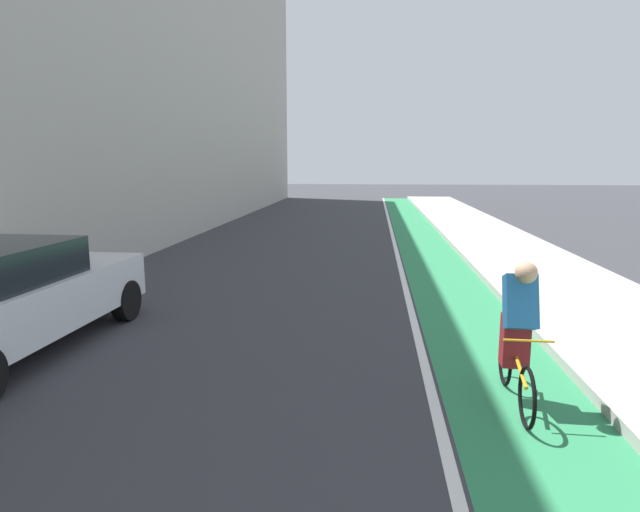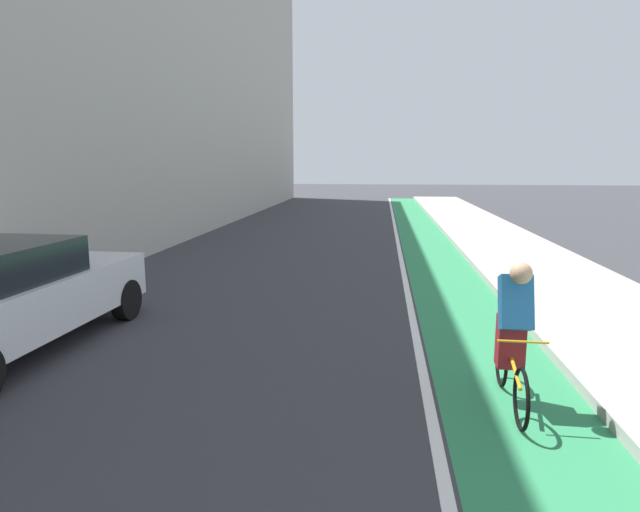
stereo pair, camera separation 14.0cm
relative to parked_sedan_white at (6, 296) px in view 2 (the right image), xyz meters
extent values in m
plane|color=#38383D|center=(3.11, 8.38, -0.79)|extent=(97.56, 97.56, 0.00)
cube|color=#2D8451|center=(6.48, 10.38, -0.78)|extent=(1.60, 44.34, 0.00)
cube|color=white|center=(5.58, 10.38, -0.78)|extent=(0.12, 44.34, 0.00)
cube|color=#A8A59E|center=(8.76, 10.38, -0.72)|extent=(2.97, 44.34, 0.14)
cube|color=#B2ADA3|center=(-2.85, 10.38, 6.23)|extent=(3.00, 44.34, 14.04)
cube|color=silver|center=(0.00, 0.05, -0.11)|extent=(1.94, 4.42, 0.70)
cylinder|color=black|center=(-0.78, 1.71, -0.46)|extent=(0.24, 0.67, 0.66)
cylinder|color=black|center=(0.88, 1.66, -0.46)|extent=(0.24, 0.67, 0.66)
torus|color=black|center=(6.41, -1.47, -0.48)|extent=(0.06, 0.62, 0.62)
torus|color=black|center=(6.44, -0.42, -0.48)|extent=(0.06, 0.62, 0.62)
cylinder|color=gold|center=(6.42, -0.95, -0.26)|extent=(0.07, 0.96, 0.33)
cylinder|color=gold|center=(6.43, -0.76, -0.18)|extent=(0.04, 0.12, 0.55)
cylinder|color=gold|center=(6.41, -1.39, 0.07)|extent=(0.48, 0.04, 0.02)
cube|color=maroon|center=(6.43, -0.84, -0.11)|extent=(0.29, 0.25, 0.56)
cube|color=#1E598C|center=(6.42, -0.97, 0.35)|extent=(0.33, 0.41, 0.60)
sphere|color=tan|center=(6.42, -1.13, 0.69)|extent=(0.22, 0.22, 0.22)
camera|label=1|loc=(4.89, -6.60, 1.78)|focal=30.40mm
camera|label=2|loc=(5.03, -6.58, 1.78)|focal=30.40mm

